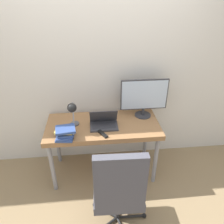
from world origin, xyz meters
name	(u,v)px	position (x,y,z in m)	size (l,w,h in m)	color
ground_plane	(106,188)	(0.00, 0.00, 0.00)	(12.00, 12.00, 0.00)	#937A56
wall_back	(100,69)	(0.00, 0.69, 1.30)	(8.00, 0.05, 2.60)	silver
desk	(103,129)	(0.00, 0.31, 0.67)	(1.35, 0.63, 0.75)	#996B42
laptop	(104,123)	(0.01, 0.28, 0.79)	(0.32, 0.22, 0.21)	#38383D
monitor	(144,97)	(0.52, 0.47, 1.01)	(0.58, 0.20, 0.49)	#333338
desk_lamp	(72,110)	(-0.33, 0.24, 1.00)	(0.10, 0.23, 0.35)	#4C4C51
office_chair	(119,189)	(0.09, -0.51, 0.57)	(0.59, 0.61, 1.06)	black
book_stack	(65,133)	(-0.42, 0.09, 0.81)	(0.23, 0.22, 0.12)	#334C8C
tv_remote	(103,134)	(-0.02, 0.10, 0.76)	(0.12, 0.16, 0.02)	black
game_controller	(68,134)	(-0.39, 0.13, 0.77)	(0.14, 0.09, 0.04)	white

